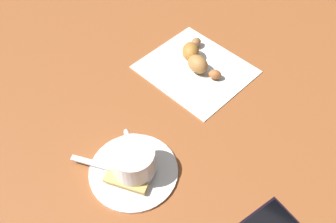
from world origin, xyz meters
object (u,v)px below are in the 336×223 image
(espresso_cup, at_px, (133,160))
(napkin, at_px, (196,69))
(teaspoon, at_px, (125,171))
(saucer, at_px, (133,170))
(sugar_packet, at_px, (126,182))
(croissant, at_px, (196,58))

(espresso_cup, xyz_separation_m, napkin, (-0.24, -0.04, -0.03))
(espresso_cup, distance_m, napkin, 0.25)
(teaspoon, bearing_deg, espresso_cup, 150.87)
(saucer, distance_m, sugar_packet, 0.03)
(teaspoon, relative_size, sugar_packet, 1.97)
(espresso_cup, bearing_deg, napkin, -170.29)
(saucer, xyz_separation_m, teaspoon, (0.01, -0.01, 0.01))
(espresso_cup, bearing_deg, croissant, -169.03)
(sugar_packet, bearing_deg, napkin, 83.94)
(saucer, relative_size, napkin, 0.72)
(espresso_cup, xyz_separation_m, croissant, (-0.25, -0.05, -0.01))
(napkin, xyz_separation_m, croissant, (-0.01, -0.01, 0.02))
(teaspoon, height_order, napkin, teaspoon)
(espresso_cup, relative_size, sugar_packet, 1.18)
(saucer, relative_size, teaspoon, 1.05)
(napkin, height_order, croissant, croissant)
(napkin, distance_m, croissant, 0.02)
(saucer, xyz_separation_m, sugar_packet, (0.03, 0.01, 0.01))
(saucer, relative_size, sugar_packet, 2.07)
(espresso_cup, relative_size, teaspoon, 0.60)
(croissant, bearing_deg, sugar_packet, 10.95)
(sugar_packet, height_order, napkin, sugar_packet)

